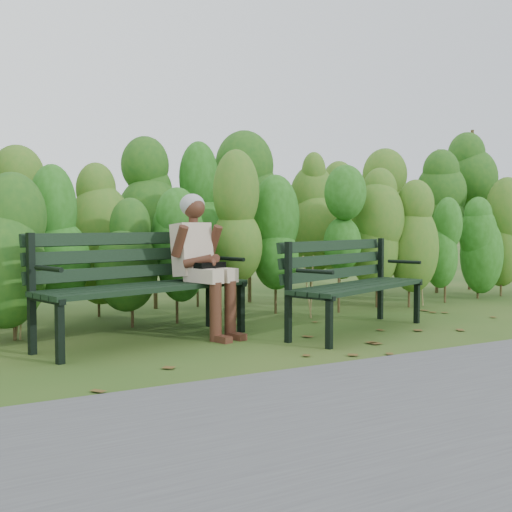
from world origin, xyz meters
name	(u,v)px	position (x,y,z in m)	size (l,w,h in m)	color
ground	(275,343)	(0.00, 0.00, 0.00)	(80.00, 80.00, 0.00)	#224914
footpath	(472,410)	(0.00, -2.20, 0.01)	(60.00, 2.50, 0.01)	#474749
hedge_band	(194,206)	(0.00, 1.86, 1.26)	(11.04, 1.67, 2.42)	#47381E
leaf_litter	(255,353)	(-0.37, -0.31, 0.00)	(5.31, 2.21, 0.01)	brown
bench_left	(139,277)	(-1.02, 0.65, 0.58)	(2.05, 1.18, 0.98)	black
bench_right	(350,277)	(0.94, 0.16, 0.53)	(1.87, 1.21, 0.89)	black
seated_woman	(201,254)	(-0.43, 0.63, 0.76)	(0.55, 0.80, 1.33)	#B9A58E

